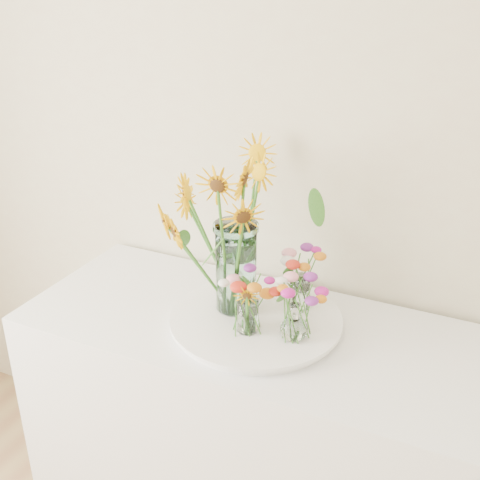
{
  "coord_description": "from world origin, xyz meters",
  "views": [
    {
      "loc": [
        0.4,
        0.52,
        1.9
      ],
      "look_at": [
        -0.28,
        1.95,
        1.17
      ],
      "focal_mm": 45.0,
      "sensor_mm": 36.0,
      "label": 1
    }
  ],
  "objects": [
    {
      "name": "tray",
      "position": [
        -0.22,
        1.93,
        0.91
      ],
      "size": [
        0.49,
        0.49,
        0.02
      ],
      "primitive_type": "cylinder",
      "color": "white",
      "rests_on": "counter"
    },
    {
      "name": "small_vase_b",
      "position": [
        -0.08,
        1.88,
        0.98
      ],
      "size": [
        0.1,
        0.1,
        0.11
      ],
      "primitive_type": null,
      "rotation": [
        0.0,
        0.0,
        0.41
      ],
      "color": "white",
      "rests_on": "tray"
    },
    {
      "name": "mason_jar",
      "position": [
        -0.3,
        1.96,
        1.07
      ],
      "size": [
        0.13,
        0.13,
        0.29
      ],
      "primitive_type": "cylinder",
      "rotation": [
        0.0,
        0.0,
        0.02
      ],
      "color": "#AEDFDA",
      "rests_on": "tray"
    },
    {
      "name": "small_vase_a",
      "position": [
        -0.21,
        1.85,
        0.98
      ],
      "size": [
        0.08,
        0.08,
        0.1
      ],
      "primitive_type": "cylinder",
      "rotation": [
        0.0,
        0.0,
        -0.39
      ],
      "color": "white",
      "rests_on": "tray"
    },
    {
      "name": "wildflower_posy_c",
      "position": [
        -0.12,
        2.04,
        1.02
      ],
      "size": [
        0.19,
        0.19,
        0.2
      ],
      "primitive_type": null,
      "color": "#CA6E11",
      "rests_on": "tray"
    },
    {
      "name": "sunflower_bouquet",
      "position": [
        -0.3,
        1.96,
        1.19
      ],
      "size": [
        0.68,
        0.68,
        0.53
      ],
      "primitive_type": null,
      "rotation": [
        0.0,
        0.0,
        0.02
      ],
      "color": "#E6A604",
      "rests_on": "tray"
    },
    {
      "name": "counter",
      "position": [
        -0.24,
        1.93,
        0.45
      ],
      "size": [
        1.4,
        0.6,
        0.9
      ],
      "primitive_type": "cube",
      "color": "white",
      "rests_on": "ground_plane"
    },
    {
      "name": "small_vase_c",
      "position": [
        -0.12,
        2.04,
        0.98
      ],
      "size": [
        0.07,
        0.07,
        0.11
      ],
      "primitive_type": "cylinder",
      "rotation": [
        0.0,
        0.0,
        -0.19
      ],
      "color": "white",
      "rests_on": "tray"
    },
    {
      "name": "wildflower_posy_b",
      "position": [
        -0.08,
        1.88,
        1.03
      ],
      "size": [
        0.2,
        0.2,
        0.2
      ],
      "primitive_type": null,
      "color": "#CA6E11",
      "rests_on": "tray"
    },
    {
      "name": "wildflower_posy_a",
      "position": [
        -0.21,
        1.85,
        1.02
      ],
      "size": [
        0.21,
        0.21,
        0.19
      ],
      "primitive_type": null,
      "color": "#CA6E11",
      "rests_on": "tray"
    }
  ]
}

